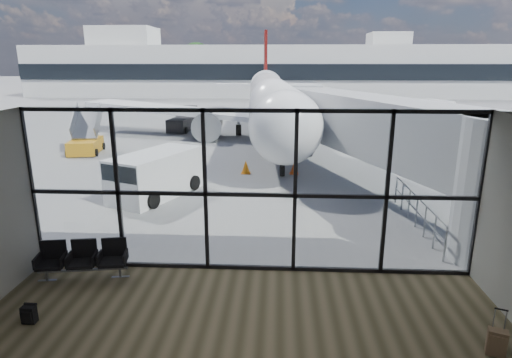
# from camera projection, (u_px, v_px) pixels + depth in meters

# --- Properties ---
(ground) EXTENTS (220.00, 220.00, 0.00)m
(ground) POSITION_uv_depth(u_px,v_px,m) (273.00, 110.00, 50.51)
(ground) COLOR slate
(ground) RESTS_ON ground
(lounge_shell) EXTENTS (12.02, 8.01, 4.51)m
(lounge_shell) POSITION_uv_depth(u_px,v_px,m) (229.00, 260.00, 6.69)
(lounge_shell) COLOR brown
(lounge_shell) RESTS_ON ground
(glass_curtain_wall) EXTENTS (12.10, 0.12, 4.50)m
(glass_curtain_wall) POSITION_uv_depth(u_px,v_px,m) (250.00, 193.00, 11.42)
(glass_curtain_wall) COLOR white
(glass_curtain_wall) RESTS_ON ground
(jet_bridge) EXTENTS (8.00, 16.50, 4.33)m
(jet_bridge) POSITION_uv_depth(u_px,v_px,m) (378.00, 133.00, 17.83)
(jet_bridge) COLOR #AAADB0
(jet_bridge) RESTS_ON ground
(apron_railing) EXTENTS (0.06, 5.46, 1.11)m
(apron_railing) POSITION_uv_depth(u_px,v_px,m) (417.00, 207.00, 14.90)
(apron_railing) COLOR gray
(apron_railing) RESTS_ON ground
(far_terminal) EXTENTS (80.00, 12.20, 11.00)m
(far_terminal) POSITION_uv_depth(u_px,v_px,m) (272.00, 70.00, 70.56)
(far_terminal) COLOR silver
(far_terminal) RESTS_ON ground
(tree_0) EXTENTS (4.95, 4.95, 7.12)m
(tree_0) POSITION_uv_depth(u_px,v_px,m) (43.00, 66.00, 82.42)
(tree_0) COLOR #382619
(tree_0) RESTS_ON ground
(tree_1) EXTENTS (5.61, 5.61, 8.07)m
(tree_1) POSITION_uv_depth(u_px,v_px,m) (73.00, 63.00, 81.94)
(tree_1) COLOR #382619
(tree_1) RESTS_ON ground
(tree_2) EXTENTS (6.27, 6.27, 9.03)m
(tree_2) POSITION_uv_depth(u_px,v_px,m) (103.00, 60.00, 81.46)
(tree_2) COLOR #382619
(tree_2) RESTS_ON ground
(tree_3) EXTENTS (4.95, 4.95, 7.12)m
(tree_3) POSITION_uv_depth(u_px,v_px,m) (134.00, 66.00, 81.48)
(tree_3) COLOR #382619
(tree_3) RESTS_ON ground
(tree_4) EXTENTS (5.61, 5.61, 8.07)m
(tree_4) POSITION_uv_depth(u_px,v_px,m) (165.00, 63.00, 81.00)
(tree_4) COLOR #382619
(tree_4) RESTS_ON ground
(tree_5) EXTENTS (6.27, 6.27, 9.03)m
(tree_5) POSITION_uv_depth(u_px,v_px,m) (197.00, 60.00, 80.52)
(tree_5) COLOR #382619
(tree_5) RESTS_ON ground
(seating_row) EXTENTS (2.31, 0.98, 1.03)m
(seating_row) POSITION_uv_depth(u_px,v_px,m) (83.00, 257.00, 11.45)
(seating_row) COLOR gray
(seating_row) RESTS_ON ground
(backpack) EXTENTS (0.30, 0.28, 0.45)m
(backpack) POSITION_uv_depth(u_px,v_px,m) (29.00, 315.00, 9.49)
(backpack) COLOR black
(backpack) RESTS_ON ground
(suitcase) EXTENTS (0.41, 0.35, 0.97)m
(suitcase) POSITION_uv_depth(u_px,v_px,m) (497.00, 342.00, 8.43)
(suitcase) COLOR #806347
(suitcase) RESTS_ON ground
(airliner) EXTENTS (29.57, 34.29, 8.83)m
(airliner) POSITION_uv_depth(u_px,v_px,m) (271.00, 100.00, 33.68)
(airliner) COLOR white
(airliner) RESTS_ON ground
(service_van) EXTENTS (3.48, 4.75, 1.90)m
(service_van) POSITION_uv_depth(u_px,v_px,m) (154.00, 174.00, 18.26)
(service_van) COLOR silver
(service_van) RESTS_ON ground
(belt_loader) EXTENTS (1.99, 4.26, 1.90)m
(belt_loader) POSITION_uv_depth(u_px,v_px,m) (182.00, 123.00, 35.44)
(belt_loader) COLOR black
(belt_loader) RESTS_ON ground
(mobile_stairs) EXTENTS (2.28, 3.66, 2.41)m
(mobile_stairs) POSITION_uv_depth(u_px,v_px,m) (86.00, 144.00, 27.09)
(mobile_stairs) COLOR #BF7F16
(mobile_stairs) RESTS_ON ground
(traffic_cone_a) EXTENTS (0.48, 0.48, 0.69)m
(traffic_cone_a) POSITION_uv_depth(u_px,v_px,m) (246.00, 167.00, 22.19)
(traffic_cone_a) COLOR orange
(traffic_cone_a) RESTS_ON ground
(traffic_cone_b) EXTENTS (0.45, 0.45, 0.64)m
(traffic_cone_b) POSITION_uv_depth(u_px,v_px,m) (294.00, 168.00, 22.10)
(traffic_cone_b) COLOR #F04D0C
(traffic_cone_b) RESTS_ON ground
(traffic_cone_c) EXTENTS (0.46, 0.46, 0.65)m
(traffic_cone_c) POSITION_uv_depth(u_px,v_px,m) (295.00, 157.00, 24.57)
(traffic_cone_c) COLOR #FF3E0D
(traffic_cone_c) RESTS_ON ground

